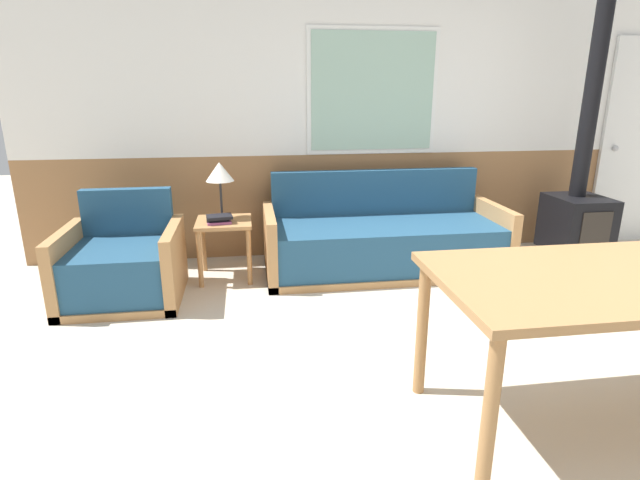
{
  "coord_description": "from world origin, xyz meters",
  "views": [
    {
      "loc": [
        -1.55,
        -2.07,
        1.57
      ],
      "look_at": [
        -1.07,
        1.2,
        0.56
      ],
      "focal_mm": 28.0,
      "sensor_mm": 36.0,
      "label": 1
    }
  ],
  "objects": [
    {
      "name": "armchair",
      "position": [
        -2.52,
        1.7,
        0.25
      ],
      "size": [
        0.86,
        0.81,
        0.8
      ],
      "rotation": [
        0.0,
        0.0,
        0.14
      ],
      "color": "#B27F4C",
      "rests_on": "ground_plane"
    },
    {
      "name": "wall_back",
      "position": [
        -0.01,
        2.63,
        1.36
      ],
      "size": [
        7.2,
        0.09,
        2.7
      ],
      "color": "#996B42",
      "rests_on": "ground_plane"
    },
    {
      "name": "side_table",
      "position": [
        -1.76,
        2.04,
        0.41
      ],
      "size": [
        0.46,
        0.46,
        0.51
      ],
      "color": "#B27F4C",
      "rests_on": "ground_plane"
    },
    {
      "name": "table_lamp",
      "position": [
        -1.78,
        2.12,
        0.88
      ],
      "size": [
        0.23,
        0.23,
        0.48
      ],
      "color": "#262628",
      "rests_on": "side_table"
    },
    {
      "name": "ground_plane",
      "position": [
        0.0,
        0.0,
        0.0
      ],
      "size": [
        16.0,
        16.0,
        0.0
      ],
      "primitive_type": "plane",
      "color": "beige"
    },
    {
      "name": "wood_stove",
      "position": [
        1.45,
        2.01,
        0.59
      ],
      "size": [
        0.47,
        0.54,
        2.32
      ],
      "color": "black",
      "rests_on": "ground_plane"
    },
    {
      "name": "couch",
      "position": [
        -0.38,
        2.03,
        0.26
      ],
      "size": [
        2.09,
        0.85,
        0.85
      ],
      "color": "#B27F4C",
      "rests_on": "ground_plane"
    },
    {
      "name": "book_stack",
      "position": [
        -1.8,
        1.96,
        0.54
      ],
      "size": [
        0.22,
        0.18,
        0.07
      ],
      "color": "#994C84",
      "rests_on": "side_table"
    }
  ]
}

